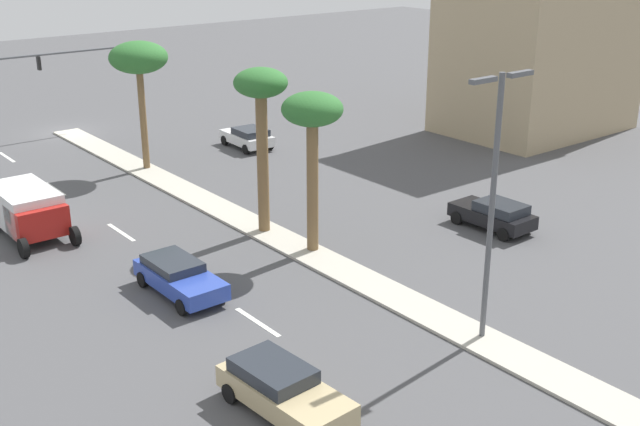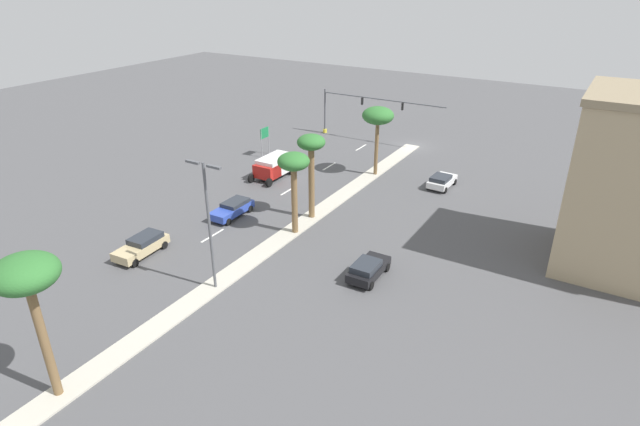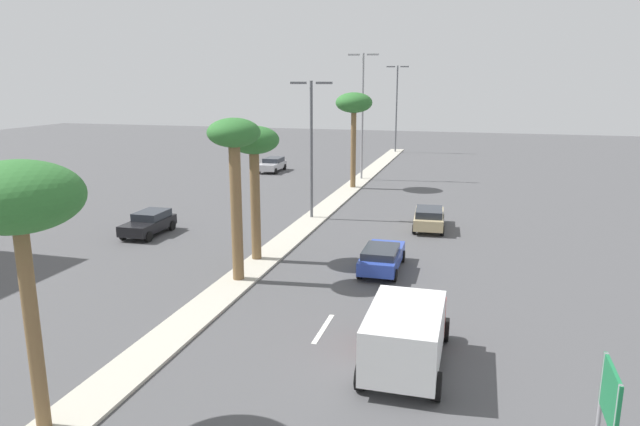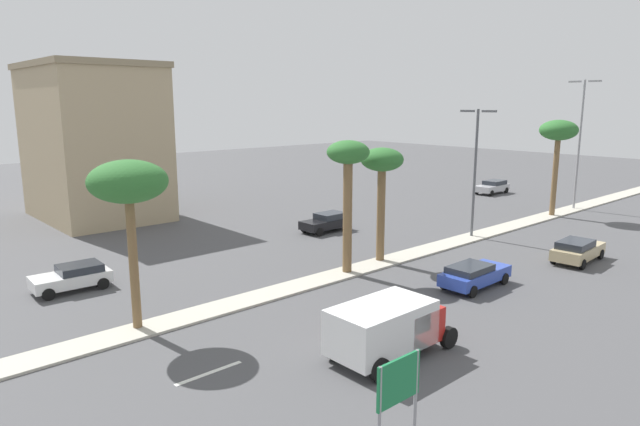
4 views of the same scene
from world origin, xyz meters
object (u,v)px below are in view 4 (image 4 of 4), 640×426
Objects in this scene: palm_tree_near at (558,134)px; sedan_blue_outboard at (474,274)px; palm_tree_left at (348,165)px; sedan_black_near at (327,222)px; street_lamp_center at (580,136)px; sedan_white_far at (73,277)px; palm_tree_right at (128,185)px; commercial_building at (94,142)px; sedan_tan_right at (577,250)px; box_truck at (389,326)px; street_lamp_mid at (475,162)px; directional_road_sign at (398,392)px; sedan_silver_left at (492,187)px; palm_tree_mid at (382,167)px.

sedan_blue_outboard is (6.30, -22.10, -6.58)m from palm_tree_near.
sedan_black_near is (-8.91, 6.53, -5.72)m from palm_tree_left.
palm_tree_left is 1.70× the size of sedan_blue_outboard.
sedan_white_far is at bearing -100.13° from street_lamp_center.
sedan_black_near is (-8.60, 19.35, -5.77)m from palm_tree_right.
commercial_building is at bearing -127.09° from street_lamp_center.
box_truck reaches higher than sedan_tan_right.
palm_tree_left reaches higher than palm_tree_right.
palm_tree_near is 2.03× the size of sedan_black_near.
street_lamp_mid reaches higher than palm_tree_right.
commercial_building is 40.29m from palm_tree_near.
palm_tree_near reaches higher than palm_tree_left.
directional_road_sign is at bearing -47.08° from box_truck.
street_lamp_center reaches higher than directional_road_sign.
street_lamp_mid is (26.28, 18.09, -0.98)m from commercial_building.
street_lamp_center is at bearing 92.08° from palm_tree_near.
sedan_silver_left is at bearing 118.43° from directional_road_sign.
palm_tree_mid is at bearing -20.67° from sedan_black_near.
directional_road_sign is at bearing -10.06° from commercial_building.
street_lamp_mid is (-14.16, 25.26, 3.12)m from directional_road_sign.
commercial_building is 31.92m from street_lamp_mid.
palm_tree_mid is 10.06m from street_lamp_mid.
sedan_silver_left is at bearing 117.31° from street_lamp_mid.
sedan_blue_outboard is 1.11× the size of sedan_black_near.
palm_tree_right is 12.83m from palm_tree_left.
sedan_blue_outboard is at bearing 49.30° from sedan_white_far.
palm_tree_near reaches higher than sedan_tan_right.
sedan_white_far is 30.21m from sedan_tan_right.
commercial_building reaches higher than sedan_silver_left.
sedan_silver_left is at bearing 144.92° from palm_tree_near.
directional_road_sign is at bearing -38.86° from sedan_black_near.
sedan_blue_outboard is (32.93, 8.13, -5.90)m from commercial_building.
street_lamp_center is 2.54× the size of sedan_tan_right.
box_truck is (16.67, 6.67, 0.53)m from sedan_white_far.
sedan_white_far is at bearing -121.55° from sedan_tan_right.
palm_tree_right is at bearing -91.41° from palm_tree_left.
box_truck is (2.45, -9.86, 0.53)m from sedan_blue_outboard.
sedan_white_far is (-21.74, -1.22, -1.79)m from directional_road_sign.
palm_tree_right is 38.34m from palm_tree_near.
palm_tree_right reaches higher than box_truck.
street_lamp_mid is at bearing 74.03° from sedan_white_far.
street_lamp_mid is 12.93m from sedan_blue_outboard.
sedan_blue_outboard is at bearing 67.34° from palm_tree_right.
palm_tree_right is 12.38m from box_truck.
sedan_tan_right is at bearing 26.69° from commercial_building.
street_lamp_mid reaches higher than palm_tree_near.
sedan_tan_right is (34.51, 17.35, -5.85)m from commercial_building.
sedan_tan_right is (18.26, -20.17, 0.01)m from sedan_silver_left.
box_truck is at bearing 132.92° from directional_road_sign.
sedan_black_near is (-15.37, 3.13, 0.03)m from sedan_blue_outboard.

